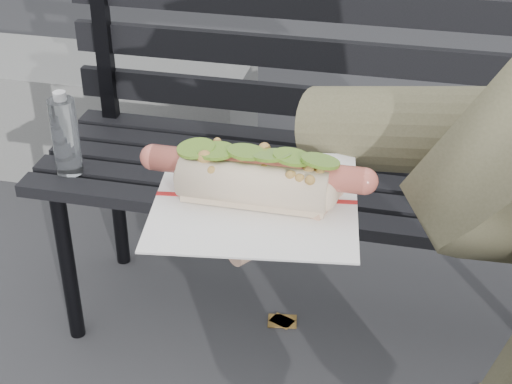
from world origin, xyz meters
TOP-DOWN VIEW (x-y plane):
  - park_bench at (0.06, 0.96)m, footprint 1.50×0.44m
  - concrete_block at (-0.94, 1.62)m, footprint 1.20×0.40m
  - held_hotdog at (0.29, -0.05)m, footprint 0.63×0.31m

SIDE VIEW (x-z plane):
  - concrete_block at x=-0.94m, z-range 0.00..0.40m
  - park_bench at x=0.06m, z-range 0.08..0.96m
  - held_hotdog at x=0.29m, z-range 0.98..1.17m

